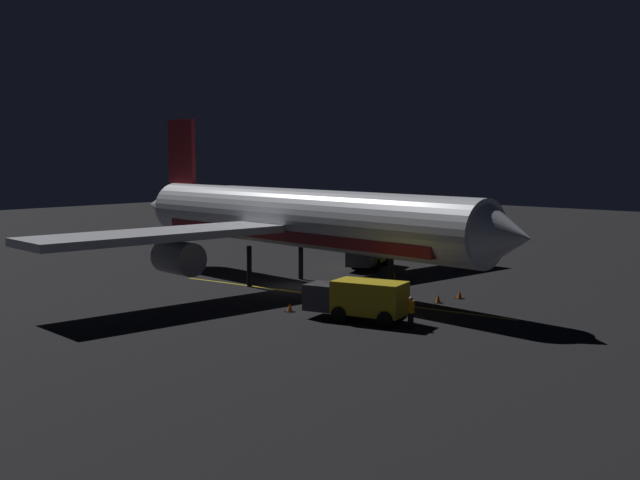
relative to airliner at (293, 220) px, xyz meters
name	(u,v)px	position (x,y,z in m)	size (l,w,h in m)	color
ground_plane	(299,288)	(0.05, 0.61, -4.83)	(180.00, 180.00, 0.20)	black
apron_guide_stripe	(330,296)	(1.28, 4.61, -4.72)	(0.24, 26.06, 0.01)	gold
airliner	(293,220)	(0.00, 0.00, 0.00)	(38.30, 39.00, 12.23)	silver
baggage_truck	(359,300)	(5.94, 10.97, -3.53)	(3.46, 6.12, 2.30)	gold
catering_truck	(369,252)	(-10.72, -1.73, -3.41)	(6.43, 4.33, 2.60)	gold
ground_crew_worker	(411,312)	(5.62, 14.29, -3.84)	(0.40, 0.40, 1.74)	black
traffic_cone_near_left	(459,295)	(-3.72, 11.46, -4.48)	(0.50, 0.50, 0.55)	#EA590F
traffic_cone_near_right	(290,308)	(6.78, 6.29, -4.48)	(0.50, 0.50, 0.55)	#EA590F
traffic_cone_under_wing	(394,275)	(-7.51, 3.28, -4.48)	(0.50, 0.50, 0.55)	#EA590F
traffic_cone_far	(438,299)	(-1.55, 11.26, -4.48)	(0.50, 0.50, 0.55)	#EA590F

